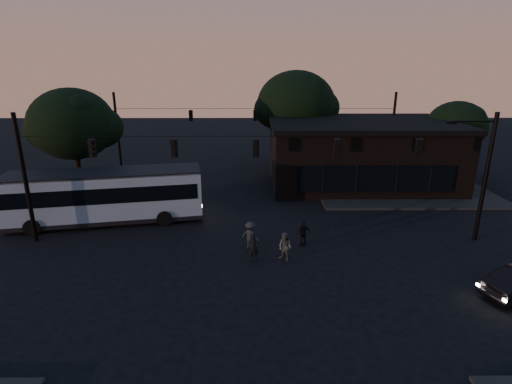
{
  "coord_description": "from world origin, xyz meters",
  "views": [
    {
      "loc": [
        -0.11,
        -17.64,
        9.98
      ],
      "look_at": [
        0.0,
        4.0,
        3.0
      ],
      "focal_mm": 28.0,
      "sensor_mm": 36.0,
      "label": 1
    }
  ],
  "objects_px": {
    "bus": "(106,194)",
    "pedestrian_d": "(250,235)",
    "pedestrian_b": "(285,247)",
    "pedestrian_c": "(303,233)",
    "building": "(360,152)",
    "pedestrian_a": "(253,248)"
  },
  "relations": [
    {
      "from": "pedestrian_b",
      "to": "pedestrian_d",
      "type": "xyz_separation_m",
      "value": [
        -1.85,
        1.39,
        0.04
      ]
    },
    {
      "from": "pedestrian_a",
      "to": "pedestrian_d",
      "type": "xyz_separation_m",
      "value": [
        -0.18,
        1.47,
        0.05
      ]
    },
    {
      "from": "pedestrian_a",
      "to": "pedestrian_c",
      "type": "xyz_separation_m",
      "value": [
        2.84,
        1.87,
        0.0
      ]
    },
    {
      "from": "bus",
      "to": "pedestrian_c",
      "type": "relative_size",
      "value": 8.14
    },
    {
      "from": "pedestrian_d",
      "to": "building",
      "type": "bearing_deg",
      "value": -99.47
    },
    {
      "from": "pedestrian_d",
      "to": "pedestrian_a",
      "type": "bearing_deg",
      "value": 122.93
    },
    {
      "from": "building",
      "to": "pedestrian_a",
      "type": "height_order",
      "value": "building"
    },
    {
      "from": "building",
      "to": "pedestrian_c",
      "type": "bearing_deg",
      "value": -116.39
    },
    {
      "from": "pedestrian_a",
      "to": "pedestrian_b",
      "type": "relative_size",
      "value": 0.99
    },
    {
      "from": "pedestrian_c",
      "to": "building",
      "type": "bearing_deg",
      "value": -138.02
    },
    {
      "from": "pedestrian_c",
      "to": "pedestrian_d",
      "type": "distance_m",
      "value": 3.05
    },
    {
      "from": "building",
      "to": "bus",
      "type": "relative_size",
      "value": 1.23
    },
    {
      "from": "bus",
      "to": "pedestrian_c",
      "type": "distance_m",
      "value": 12.98
    },
    {
      "from": "building",
      "to": "pedestrian_a",
      "type": "relative_size",
      "value": 10.07
    },
    {
      "from": "pedestrian_a",
      "to": "pedestrian_b",
      "type": "distance_m",
      "value": 1.67
    },
    {
      "from": "building",
      "to": "pedestrian_d",
      "type": "bearing_deg",
      "value": -125.42
    },
    {
      "from": "building",
      "to": "bus",
      "type": "xyz_separation_m",
      "value": [
        -18.7,
        -9.03,
        -0.78
      ]
    },
    {
      "from": "pedestrian_b",
      "to": "pedestrian_c",
      "type": "xyz_separation_m",
      "value": [
        1.17,
        1.79,
        -0.0
      ]
    },
    {
      "from": "building",
      "to": "pedestrian_c",
      "type": "distance_m",
      "value": 14.33
    },
    {
      "from": "pedestrian_c",
      "to": "bus",
      "type": "bearing_deg",
      "value": -38.19
    },
    {
      "from": "building",
      "to": "pedestrian_b",
      "type": "xyz_separation_m",
      "value": [
        -7.48,
        -14.5,
        -1.94
      ]
    },
    {
      "from": "bus",
      "to": "pedestrian_d",
      "type": "relative_size",
      "value": 7.72
    }
  ]
}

